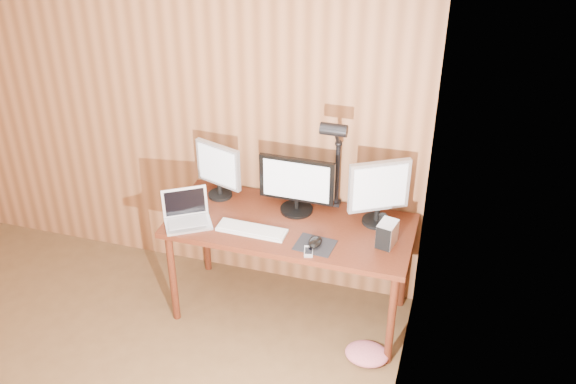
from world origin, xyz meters
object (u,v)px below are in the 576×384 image
at_px(keyboard, 252,230).
at_px(hard_drive, 387,234).
at_px(monitor_left, 219,169).
at_px(mouse, 315,242).
at_px(laptop, 187,214).
at_px(speaker, 382,222).
at_px(desk, 293,233).
at_px(monitor_right, 379,191).
at_px(phone, 309,251).
at_px(monitor_center, 297,185).
at_px(desk_lamp, 335,152).

height_order(keyboard, hard_drive, hard_drive).
xyz_separation_m(monitor_left, mouse, (0.78, -0.38, -0.19)).
xyz_separation_m(laptop, hard_drive, (1.29, 0.11, 0.03)).
distance_m(laptop, speaker, 1.27).
xyz_separation_m(desk, keyboard, (-0.21, -0.23, 0.13)).
bearing_deg(monitor_right, monitor_left, 149.66).
xyz_separation_m(keyboard, phone, (0.41, -0.12, -0.00)).
xyz_separation_m(phone, speaker, (0.39, 0.37, 0.05)).
distance_m(monitor_right, laptop, 1.25).
xyz_separation_m(keyboard, mouse, (0.43, -0.03, 0.01)).
relative_size(monitor_left, keyboard, 0.88).
bearing_deg(monitor_right, monitor_center, 151.90).
height_order(keyboard, phone, keyboard).
bearing_deg(phone, monitor_right, 38.72).
xyz_separation_m(desk, desk_lamp, (0.24, 0.14, 0.57)).
bearing_deg(hard_drive, mouse, -150.26).
distance_m(monitor_left, monitor_right, 1.10).
relative_size(monitor_left, monitor_right, 0.89).
xyz_separation_m(mouse, desk_lamp, (0.02, 0.41, 0.43)).
height_order(monitor_left, keyboard, monitor_left).
distance_m(monitor_center, phone, 0.51).
height_order(monitor_left, mouse, monitor_left).
bearing_deg(hard_drive, monitor_left, -179.26).
bearing_deg(mouse, desk_lamp, 107.90).
height_order(mouse, desk_lamp, desk_lamp).
height_order(desk, monitor_right, monitor_right).
bearing_deg(keyboard, laptop, -177.58).
distance_m(monitor_center, speaker, 0.61).
bearing_deg(mouse, speaker, 58.29).
height_order(laptop, keyboard, laptop).
bearing_deg(desk, monitor_center, 91.03).
relative_size(monitor_center, laptop, 1.36).
bearing_deg(laptop, desk, -11.81).
distance_m(monitor_right, desk_lamp, 0.37).
distance_m(hard_drive, speaker, 0.16).
bearing_deg(mouse, laptop, -161.00).
distance_m(mouse, hard_drive, 0.45).
height_order(desk, monitor_center, monitor_center).
xyz_separation_m(monitor_center, hard_drive, (0.64, -0.21, -0.12)).
relative_size(desk, monitor_center, 3.17).
bearing_deg(desk, desk_lamp, 31.64).
bearing_deg(laptop, speaker, -19.71).
xyz_separation_m(laptop, phone, (0.85, -0.11, -0.05)).
distance_m(speaker, desk_lamp, 0.54).
height_order(monitor_center, mouse, monitor_center).
distance_m(phone, speaker, 0.54).
bearing_deg(keyboard, monitor_left, 136.96).
height_order(keyboard, mouse, mouse).
height_order(monitor_right, hard_drive, monitor_right).
height_order(monitor_center, keyboard, monitor_center).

